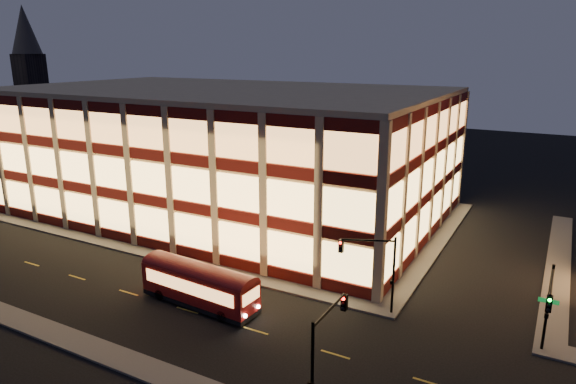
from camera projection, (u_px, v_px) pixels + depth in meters
The scene contains 12 objects.
ground at pixel (145, 258), 47.93m from camera, with size 200.00×200.00×0.00m, color black.
sidewalk_office_south at pixel (129, 248), 50.15m from camera, with size 54.00×2.00×0.15m, color #514F4C.
sidewalk_office_east at pixel (436, 242), 51.65m from camera, with size 2.00×30.00×0.15m, color #514F4C.
sidewalk_tower_west at pixel (558, 263), 46.56m from camera, with size 2.00×30.00×0.15m, color #514F4C.
sidewalk_near at pixel (16, 319), 36.92m from camera, with size 100.00×2.00×0.15m, color #514F4C.
office_building at pixel (223, 149), 61.65m from camera, with size 50.45×30.45×14.50m.
church_tower at pixel (33, 97), 111.74m from camera, with size 5.00×5.00×18.00m, color #2D2621.
church_spire at pixel (24, 29), 108.01m from camera, with size 6.00×6.00×10.00m, color #4C473F.
traffic_signal_far at pixel (374, 261), 36.76m from camera, with size 3.79×1.87×6.00m.
traffic_signal_right at pixel (549, 302), 30.81m from camera, with size 1.20×4.37×6.00m.
traffic_signal_near at pixel (325, 341), 26.63m from camera, with size 0.32×4.45×6.00m.
trolley_bus at pixel (199, 283), 38.63m from camera, with size 9.88×3.14×3.30m.
Camera 1 is at (33.14, -32.65, 18.71)m, focal length 32.00 mm.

